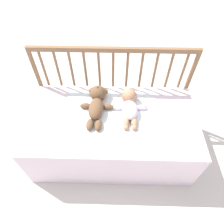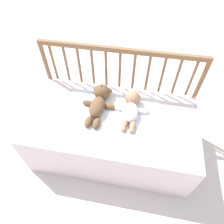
{
  "view_description": "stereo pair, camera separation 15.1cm",
  "coord_description": "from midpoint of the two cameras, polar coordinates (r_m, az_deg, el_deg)",
  "views": [
    {
      "loc": [
        0.02,
        -0.95,
        1.69
      ],
      "look_at": [
        0.0,
        0.01,
        0.52
      ],
      "focal_mm": 32.0,
      "sensor_mm": 36.0,
      "label": 1
    },
    {
      "loc": [
        0.17,
        -0.93,
        1.69
      ],
      "look_at": [
        0.0,
        0.01,
        0.52
      ],
      "focal_mm": 32.0,
      "sensor_mm": 36.0,
      "label": 2
    }
  ],
  "objects": [
    {
      "name": "teddy_bear",
      "position": [
        1.58,
        -1.02,
        2.89
      ],
      "size": [
        0.28,
        0.41,
        0.13
      ],
      "color": "brown",
      "rests_on": "crib_mattress"
    },
    {
      "name": "crib_rail",
      "position": [
        1.7,
        4.79,
        10.73
      ],
      "size": [
        1.34,
        0.04,
        0.85
      ],
      "color": "brown",
      "rests_on": "ground_plane"
    },
    {
      "name": "blanket",
      "position": [
        1.58,
        2.63,
        -0.48
      ],
      "size": [
        0.74,
        0.51,
        0.01
      ],
      "color": "white",
      "rests_on": "crib_mattress"
    },
    {
      "name": "ground_plane",
      "position": [
        1.93,
        2.18,
        -10.4
      ],
      "size": [
        12.0,
        12.0,
        0.0
      ],
      "primitive_type": "plane",
      "color": "silver"
    },
    {
      "name": "baby",
      "position": [
        1.57,
        8.2,
        0.94
      ],
      "size": [
        0.28,
        0.37,
        0.12
      ],
      "color": "white",
      "rests_on": "crib_mattress"
    },
    {
      "name": "crib_mattress",
      "position": [
        1.74,
        2.41,
        -6.67
      ],
      "size": [
        1.34,
        0.69,
        0.46
      ],
      "color": "silver",
      "rests_on": "ground_plane"
    }
  ]
}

